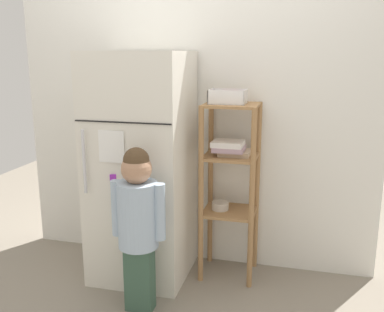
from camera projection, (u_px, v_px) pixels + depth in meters
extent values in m
plane|color=gray|center=(181.00, 277.00, 3.10)|extent=(6.00, 6.00, 0.00)
cube|color=silver|center=(193.00, 126.00, 3.19)|extent=(2.64, 0.03, 2.06)
cube|color=silver|center=(142.00, 168.00, 3.01)|extent=(0.64, 0.60, 1.56)
cube|color=black|center=(122.00, 122.00, 2.64)|extent=(0.63, 0.01, 0.01)
cylinder|color=silver|center=(84.00, 162.00, 2.74)|extent=(0.02, 0.02, 0.41)
cube|color=white|center=(111.00, 147.00, 2.69)|extent=(0.17, 0.01, 0.20)
cube|color=#BD2AE2|center=(153.00, 235.00, 2.75)|extent=(0.04, 0.02, 0.04)
cube|color=#BA26E0|center=(153.00, 229.00, 2.74)|extent=(0.03, 0.01, 0.03)
cube|color=#C00E63|center=(128.00, 183.00, 2.71)|extent=(0.04, 0.02, 0.04)
cube|color=blue|center=(134.00, 211.00, 2.75)|extent=(0.03, 0.01, 0.02)
cube|color=#B013D7|center=(119.00, 185.00, 2.74)|extent=(0.02, 0.01, 0.02)
cube|color=purple|center=(113.00, 177.00, 2.73)|extent=(0.04, 0.02, 0.04)
cube|color=#395746|center=(140.00, 278.00, 2.68)|extent=(0.17, 0.11, 0.42)
cylinder|color=#9EB2C6|center=(138.00, 215.00, 2.58)|extent=(0.24, 0.24, 0.40)
sphere|color=#9EB2C6|center=(141.00, 180.00, 2.61)|extent=(0.11, 0.11, 0.11)
sphere|color=#A87A5B|center=(136.00, 169.00, 2.52)|extent=(0.18, 0.18, 0.18)
sphere|color=#4C3823|center=(136.00, 160.00, 2.50)|extent=(0.15, 0.15, 0.15)
cylinder|color=#9EB2C6|center=(117.00, 208.00, 2.61)|extent=(0.07, 0.07, 0.34)
cylinder|color=#9EB2C6|center=(159.00, 212.00, 2.54)|extent=(0.07, 0.07, 0.34)
cylinder|color=#9E7247|center=(201.00, 197.00, 2.92)|extent=(0.04, 0.04, 1.22)
cylinder|color=#9E7247|center=(252.00, 201.00, 2.84)|extent=(0.04, 0.04, 1.22)
cylinder|color=#9E7247|center=(210.00, 184.00, 3.21)|extent=(0.04, 0.04, 1.22)
cylinder|color=#9E7247|center=(257.00, 188.00, 3.12)|extent=(0.04, 0.04, 1.22)
cube|color=#9E7247|center=(232.00, 105.00, 2.88)|extent=(0.36, 0.32, 0.02)
cube|color=#9E7247|center=(231.00, 156.00, 2.96)|extent=(0.36, 0.32, 0.02)
cube|color=#9E7247|center=(229.00, 211.00, 3.06)|extent=(0.36, 0.32, 0.02)
cube|color=#C6AD8E|center=(235.00, 153.00, 2.96)|extent=(0.21, 0.19, 0.03)
cube|color=#B293A3|center=(229.00, 149.00, 2.94)|extent=(0.21, 0.19, 0.03)
cube|color=white|center=(228.00, 144.00, 2.94)|extent=(0.21, 0.19, 0.04)
cylinder|color=beige|center=(220.00, 206.00, 3.06)|extent=(0.12, 0.12, 0.05)
cube|color=white|center=(228.00, 103.00, 2.88)|extent=(0.24, 0.18, 0.01)
cube|color=white|center=(225.00, 98.00, 2.79)|extent=(0.24, 0.01, 0.09)
cube|color=white|center=(230.00, 95.00, 2.96)|extent=(0.24, 0.01, 0.09)
cube|color=white|center=(211.00, 96.00, 2.90)|extent=(0.01, 0.18, 0.09)
cube|color=white|center=(245.00, 97.00, 2.85)|extent=(0.01, 0.18, 0.09)
sphere|color=#AA2018|center=(222.00, 97.00, 2.87)|extent=(0.07, 0.07, 0.07)
sphere|color=#AD2521|center=(233.00, 98.00, 2.85)|extent=(0.07, 0.07, 0.07)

